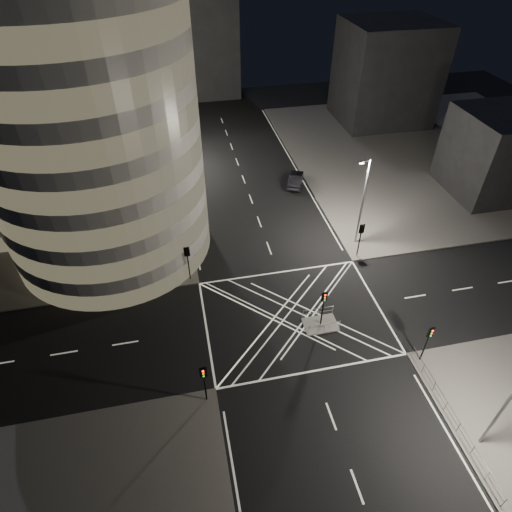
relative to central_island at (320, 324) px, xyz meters
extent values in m
plane|color=black|center=(-2.00, 1.50, -0.07)|extent=(120.00, 120.00, 0.00)
cube|color=#52504D|center=(-31.00, 28.50, 0.00)|extent=(42.00, 42.00, 0.15)
cube|color=#52504D|center=(27.00, 28.50, 0.00)|extent=(42.00, 42.00, 0.15)
cube|color=slate|center=(0.00, 0.00, 0.00)|extent=(3.00, 2.00, 0.15)
cylinder|color=gray|center=(-18.00, 15.50, 12.57)|extent=(20.00, 20.00, 25.00)
cube|color=gray|center=(-24.00, 43.50, 11.07)|extent=(24.00, 16.00, 22.00)
cube|color=black|center=(24.00, 41.50, 7.58)|extent=(14.00, 12.00, 15.00)
cube|color=black|center=(28.00, 17.50, 5.08)|extent=(10.00, 10.00, 10.00)
cube|color=black|center=(-6.00, 59.50, 8.93)|extent=(18.00, 8.00, 18.00)
cylinder|color=black|center=(-12.50, 10.50, 1.73)|extent=(0.32, 0.32, 3.30)
ellipsoid|color=black|center=(-12.50, 10.50, 4.77)|extent=(5.05, 5.05, 5.81)
cylinder|color=black|center=(-12.50, 16.50, 2.09)|extent=(0.32, 0.32, 4.02)
ellipsoid|color=black|center=(-12.50, 16.50, 5.44)|extent=(4.88, 4.88, 5.61)
cylinder|color=black|center=(-12.50, 22.50, 1.67)|extent=(0.32, 0.32, 3.19)
ellipsoid|color=black|center=(-12.50, 22.50, 4.46)|extent=(4.33, 4.33, 4.97)
cylinder|color=black|center=(-12.50, 28.50, 2.14)|extent=(0.32, 0.32, 4.12)
ellipsoid|color=black|center=(-12.50, 28.50, 5.68)|extent=(5.40, 5.40, 6.21)
cylinder|color=black|center=(-12.50, 34.50, 1.55)|extent=(0.32, 0.32, 2.94)
ellipsoid|color=black|center=(-12.50, 34.50, 4.21)|extent=(4.36, 4.36, 5.01)
cylinder|color=black|center=(-10.80, 8.30, 1.57)|extent=(0.12, 0.12, 3.00)
cube|color=black|center=(-10.80, 8.30, 3.52)|extent=(0.28, 0.22, 0.90)
cube|color=black|center=(-10.80, 8.30, 3.52)|extent=(0.55, 0.04, 1.10)
cylinder|color=black|center=(-10.80, -5.30, 1.57)|extent=(0.12, 0.12, 3.00)
cube|color=black|center=(-10.80, -5.30, 3.52)|extent=(0.28, 0.22, 0.90)
cube|color=black|center=(-10.80, -5.30, 3.52)|extent=(0.55, 0.04, 1.10)
cylinder|color=black|center=(6.80, 8.30, 1.57)|extent=(0.12, 0.12, 3.00)
cube|color=black|center=(6.80, 8.30, 3.52)|extent=(0.28, 0.22, 0.90)
cube|color=black|center=(6.80, 8.30, 3.52)|extent=(0.55, 0.04, 1.10)
cylinder|color=black|center=(6.80, -5.30, 1.57)|extent=(0.12, 0.12, 3.00)
cube|color=black|center=(6.80, -5.30, 3.52)|extent=(0.28, 0.22, 0.90)
cube|color=black|center=(6.80, -5.30, 3.52)|extent=(0.55, 0.04, 1.10)
cylinder|color=black|center=(0.00, 0.00, 1.57)|extent=(0.12, 0.12, 3.00)
cube|color=black|center=(0.00, 0.00, 3.52)|extent=(0.28, 0.22, 0.90)
cube|color=black|center=(0.00, 0.00, 3.52)|extent=(0.55, 0.04, 1.10)
cylinder|color=slate|center=(-11.50, 13.50, 5.08)|extent=(0.20, 0.20, 10.00)
cylinder|color=slate|center=(-11.05, 13.50, 9.93)|extent=(0.90, 0.10, 0.10)
cube|color=slate|center=(-10.60, 13.50, 9.83)|extent=(0.50, 0.25, 0.18)
cube|color=white|center=(-10.60, 13.50, 9.72)|extent=(0.42, 0.20, 0.05)
cylinder|color=slate|center=(-11.50, 31.50, 5.08)|extent=(0.20, 0.20, 10.00)
cylinder|color=slate|center=(-11.05, 31.50, 9.93)|extent=(0.90, 0.10, 0.10)
cube|color=slate|center=(-10.60, 31.50, 9.83)|extent=(0.50, 0.25, 0.18)
cube|color=white|center=(-10.60, 31.50, 9.72)|extent=(0.42, 0.20, 0.05)
cylinder|color=slate|center=(7.50, 10.50, 5.08)|extent=(0.20, 0.20, 10.00)
cylinder|color=slate|center=(7.05, 10.50, 9.93)|extent=(0.90, 0.10, 0.10)
cube|color=slate|center=(6.60, 10.50, 9.83)|extent=(0.50, 0.25, 0.18)
cube|color=white|center=(6.60, 10.50, 9.72)|extent=(0.42, 0.20, 0.05)
cylinder|color=slate|center=(7.50, -12.50, 5.08)|extent=(0.20, 0.20, 10.00)
cube|color=slate|center=(6.30, -10.65, 0.62)|extent=(0.06, 11.70, 1.10)
cube|color=slate|center=(0.00, -0.90, 0.62)|extent=(2.80, 0.06, 1.10)
cube|color=slate|center=(0.00, 0.90, 0.62)|extent=(2.80, 0.06, 1.10)
imported|color=black|center=(4.45, 23.72, 0.70)|extent=(3.32, 4.99, 1.55)
camera|label=1|loc=(-10.78, -23.35, 29.28)|focal=30.00mm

